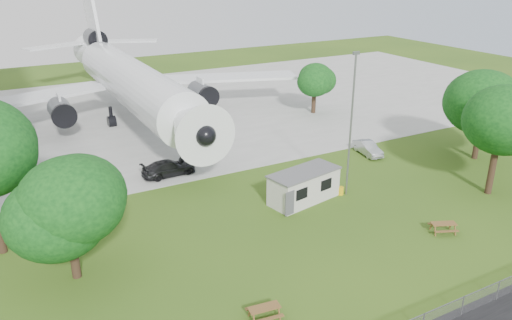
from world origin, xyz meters
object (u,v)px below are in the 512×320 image
airliner (129,79)px  picnic_west (264,318)px  site_cabin (304,186)px  picnic_east (442,232)px

airliner → picnic_west: 40.79m
site_cabin → picnic_east: (6.04, -9.33, -1.31)m
picnic_east → site_cabin: bearing=146.4°
site_cabin → picnic_west: size_ratio=3.86×
airliner → site_cabin: airliner is taller
picnic_west → airliner: bearing=91.5°
picnic_west → picnic_east: (16.21, 2.04, 0.00)m
airliner → site_cabin: size_ratio=6.87×
site_cabin → picnic_west: (-10.17, -11.37, -1.31)m
site_cabin → picnic_west: bearing=-131.8°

